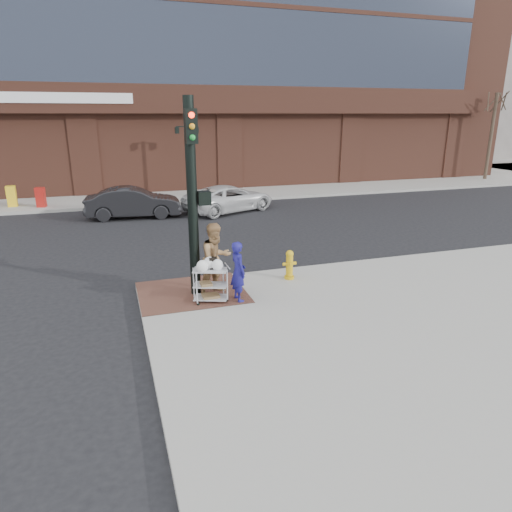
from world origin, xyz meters
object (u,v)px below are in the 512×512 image
object	(u,v)px
woman_blue	(238,271)
fire_hydrant	(289,264)
sedan_dark	(133,203)
lamp_post	(188,153)
utility_cart	(210,282)
traffic_signal_pole	(193,193)
minivan_white	(229,198)
pedestrian_tan	(216,259)

from	to	relation	value
woman_blue	fire_hydrant	size ratio (longest dim) A/B	1.82
fire_hydrant	woman_blue	bearing A→B (deg)	-149.24
woman_blue	sedan_dark	world-z (taller)	woman_blue
lamp_post	utility_cart	xyz separation A→B (m)	(-2.24, -15.85, -1.94)
lamp_post	fire_hydrant	distance (m)	15.04
woman_blue	sedan_dark	xyz separation A→B (m)	(-1.88, 11.58, -0.21)
woman_blue	utility_cart	distance (m)	0.75
lamp_post	traffic_signal_pole	distance (m)	15.43
minivan_white	fire_hydrant	bearing A→B (deg)	152.21
woman_blue	sedan_dark	size ratio (longest dim) A/B	0.36
sedan_dark	fire_hydrant	world-z (taller)	sedan_dark
traffic_signal_pole	utility_cart	bearing A→B (deg)	-69.30
traffic_signal_pole	fire_hydrant	distance (m)	3.58
minivan_white	woman_blue	bearing A→B (deg)	143.90
utility_cart	minivan_white	bearing A→B (deg)	73.03
lamp_post	sedan_dark	world-z (taller)	lamp_post
traffic_signal_pole	woman_blue	size ratio (longest dim) A/B	3.20
pedestrian_tan	utility_cart	size ratio (longest dim) A/B	1.65
lamp_post	fire_hydrant	size ratio (longest dim) A/B	4.66
pedestrian_tan	fire_hydrant	size ratio (longest dim) A/B	2.22
utility_cart	fire_hydrant	distance (m)	2.70
woman_blue	pedestrian_tan	xyz separation A→B (m)	(-0.41, 0.66, 0.17)
traffic_signal_pole	sedan_dark	size ratio (longest dim) A/B	1.14
traffic_signal_pole	pedestrian_tan	distance (m)	1.80
pedestrian_tan	sedan_dark	xyz separation A→B (m)	(-1.46, 10.92, -0.38)
sedan_dark	fire_hydrant	xyz separation A→B (m)	(3.72, -10.49, -0.13)
woman_blue	sedan_dark	distance (m)	11.74
fire_hydrant	pedestrian_tan	bearing A→B (deg)	-169.11
woman_blue	fire_hydrant	distance (m)	2.17
woman_blue	utility_cart	size ratio (longest dim) A/B	1.35
woman_blue	minivan_white	world-z (taller)	woman_blue
sedan_dark	minivan_white	distance (m)	4.69
lamp_post	fire_hydrant	xyz separation A→B (m)	(0.29, -14.90, -2.03)
traffic_signal_pole	fire_hydrant	bearing A→B (deg)	6.68
lamp_post	sedan_dark	xyz separation A→B (m)	(-3.43, -4.42, -1.90)
traffic_signal_pole	utility_cart	distance (m)	2.26
pedestrian_tan	fire_hydrant	world-z (taller)	pedestrian_tan
traffic_signal_pole	fire_hydrant	world-z (taller)	traffic_signal_pole
sedan_dark	minivan_white	world-z (taller)	sedan_dark
lamp_post	utility_cart	world-z (taller)	lamp_post
woman_blue	fire_hydrant	xyz separation A→B (m)	(1.84, 1.09, -0.34)
lamp_post	minivan_white	size ratio (longest dim) A/B	0.85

